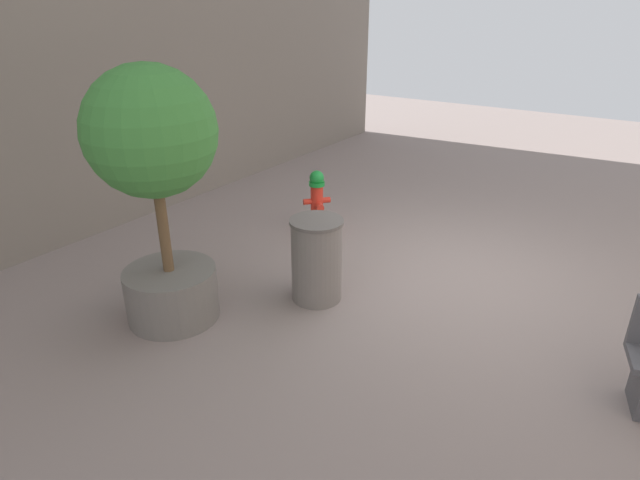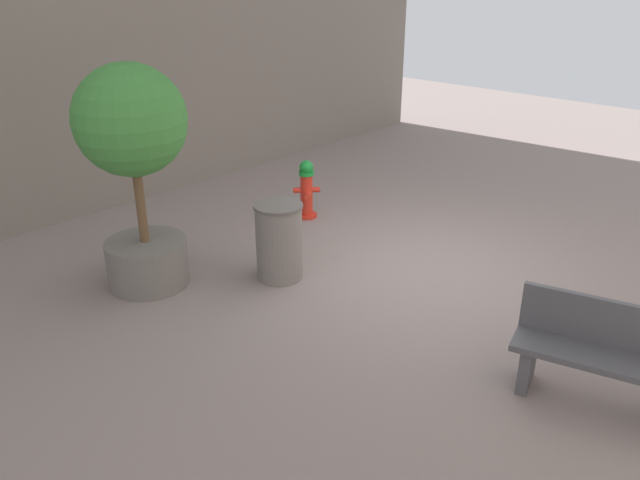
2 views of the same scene
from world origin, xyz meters
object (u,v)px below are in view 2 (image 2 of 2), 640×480
(fire_hydrant, at_px, (307,189))
(trash_bin, at_px, (279,241))
(bench_near, at_px, (607,355))
(planter_tree, at_px, (134,153))

(fire_hydrant, bearing_deg, trash_bin, 124.02)
(trash_bin, bearing_deg, fire_hydrant, -55.98)
(bench_near, bearing_deg, planter_tree, 16.13)
(bench_near, bearing_deg, trash_bin, 3.39)
(planter_tree, height_order, trash_bin, planter_tree)
(bench_near, xyz_separation_m, trash_bin, (3.83, 0.23, -0.00))
(bench_near, distance_m, planter_tree, 5.22)
(planter_tree, distance_m, trash_bin, 1.97)
(fire_hydrant, xyz_separation_m, bench_near, (-4.97, 1.46, 0.04))
(planter_tree, relative_size, trash_bin, 2.73)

